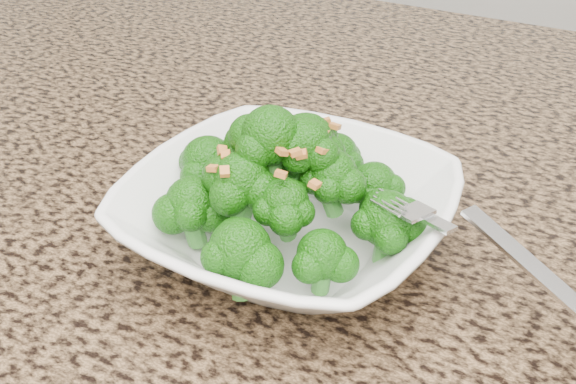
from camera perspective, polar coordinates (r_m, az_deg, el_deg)
The scene contains 5 objects.
granite_counter at distance 0.61m, azimuth 3.58°, elevation -2.06°, with size 1.64×1.04×0.03m, color brown.
bowl at distance 0.53m, azimuth 0.00°, elevation -1.93°, with size 0.23×0.23×0.06m, color white.
broccoli_pile at distance 0.50m, azimuth 0.00°, elevation 4.37°, with size 0.21×0.21×0.07m, color #165B0A, non-canonical shape.
garlic_topping at distance 0.48m, azimuth 0.00°, elevation 8.63°, with size 0.12×0.12×0.01m, color #C77630, non-canonical shape.
fork at distance 0.47m, azimuth 12.35°, elevation -2.65°, with size 0.18×0.03×0.01m, color silver, non-canonical shape.
Camera 1 is at (0.20, -0.16, 1.23)m, focal length 45.00 mm.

